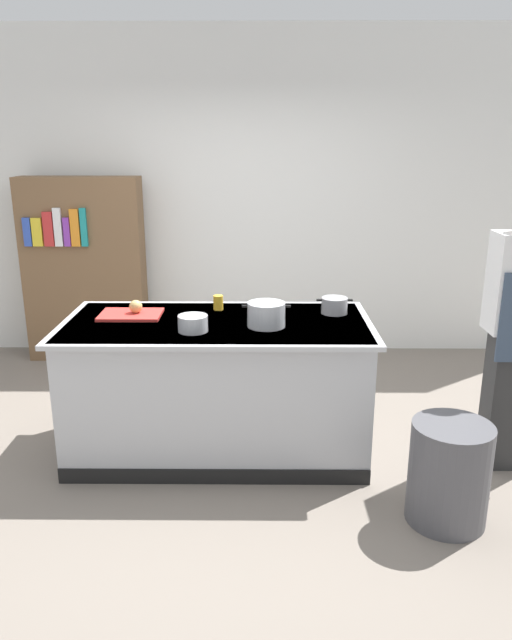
% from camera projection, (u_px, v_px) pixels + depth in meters
% --- Properties ---
extents(ground_plane, '(10.00, 10.00, 0.00)m').
position_uv_depth(ground_plane, '(219.00, 447.00, 4.11)').
color(ground_plane, slate).
extents(back_wall, '(6.40, 0.12, 3.00)m').
position_uv_depth(back_wall, '(231.00, 196.00, 5.68)').
color(back_wall, white).
rests_on(back_wall, ground_plane).
extents(counter_island, '(1.98, 0.98, 0.90)m').
position_uv_depth(counter_island, '(218.00, 384.00, 3.97)').
color(counter_island, '#B7BABF').
rests_on(counter_island, ground_plane).
extents(cutting_board, '(0.40, 0.28, 0.02)m').
position_uv_depth(cutting_board, '(131.00, 315.00, 3.96)').
color(cutting_board, red).
rests_on(cutting_board, counter_island).
extents(onion, '(0.09, 0.09, 0.09)m').
position_uv_depth(onion, '(136.00, 306.00, 3.95)').
color(onion, tan).
rests_on(onion, cutting_board).
extents(stock_pot, '(0.30, 0.24, 0.15)m').
position_uv_depth(stock_pot, '(266.00, 314.00, 3.73)').
color(stock_pot, '#B7BABF').
rests_on(stock_pot, counter_island).
extents(sauce_pan, '(0.24, 0.17, 0.11)m').
position_uv_depth(sauce_pan, '(334.00, 305.00, 4.01)').
color(sauce_pan, '#99999E').
rests_on(sauce_pan, counter_island).
extents(mixing_bowl, '(0.18, 0.18, 0.10)m').
position_uv_depth(mixing_bowl, '(193.00, 323.00, 3.64)').
color(mixing_bowl, '#B7BABF').
rests_on(mixing_bowl, counter_island).
extents(juice_cup, '(0.07, 0.07, 0.10)m').
position_uv_depth(juice_cup, '(218.00, 303.00, 4.10)').
color(juice_cup, yellow).
rests_on(juice_cup, counter_island).
extents(trash_bin, '(0.43, 0.43, 0.57)m').
position_uv_depth(trash_bin, '(449.00, 473.00, 3.25)').
color(trash_bin, '#4C4C51').
rests_on(trash_bin, ground_plane).
extents(bookshelf, '(1.10, 0.31, 1.70)m').
position_uv_depth(bookshelf, '(85.00, 270.00, 5.59)').
color(bookshelf, brown).
rests_on(bookshelf, ground_plane).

